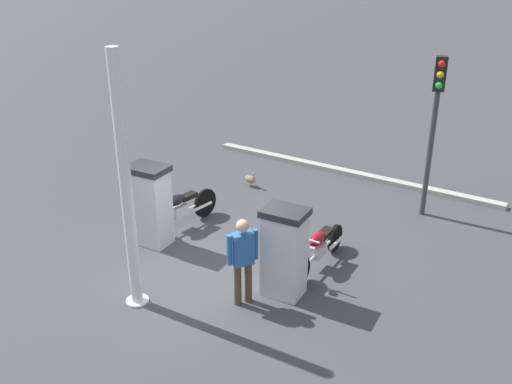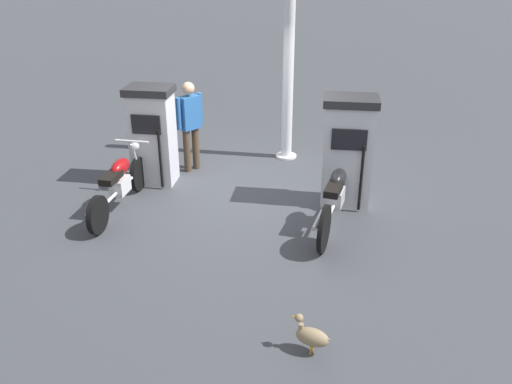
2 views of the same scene
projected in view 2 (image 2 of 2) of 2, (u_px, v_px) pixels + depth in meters
The scene contains 8 objects.
ground_plane at pixel (247, 190), 8.97m from camera, with size 120.00×120.00×0.00m, color #383A3F.
fuel_pump_near at pixel (153, 135), 8.94m from camera, with size 0.67×0.82×1.67m.
fuel_pump_far at pixel (348, 151), 8.18m from camera, with size 0.69×0.88×1.72m.
motorcycle_near_pump at pixel (119, 183), 8.15m from camera, with size 2.06×0.56×0.92m.
motorcycle_far_pump at pixel (336, 195), 7.66m from camera, with size 2.16×0.56×0.97m.
attendant_person at pixel (190, 121), 9.38m from camera, with size 0.54×0.36×1.61m.
wandering_duck at pixel (311, 336), 5.32m from camera, with size 0.23×0.42×0.43m.
canopy_support_pole at pixel (289, 45), 9.45m from camera, with size 0.40×0.40×4.41m.
Camera 2 is at (7.84, 2.21, 3.76)m, focal length 37.46 mm.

